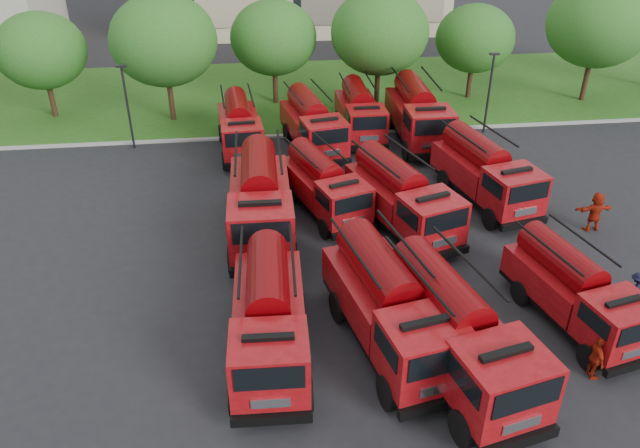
# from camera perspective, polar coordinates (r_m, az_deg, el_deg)

# --- Properties ---
(ground) EXTENTS (140.00, 140.00, 0.00)m
(ground) POSITION_cam_1_polar(r_m,az_deg,el_deg) (24.55, 1.40, -8.24)
(ground) COLOR black
(ground) RESTS_ON ground
(lawn) EXTENTS (70.00, 16.00, 0.12)m
(lawn) POSITION_cam_1_polar(r_m,az_deg,el_deg) (47.51, -2.95, 11.85)
(lawn) COLOR #1C4C14
(lawn) RESTS_ON ground
(curb) EXTENTS (70.00, 0.30, 0.14)m
(curb) POSITION_cam_1_polar(r_m,az_deg,el_deg) (39.95, -2.12, 8.12)
(curb) COLOR gray
(curb) RESTS_ON ground
(tree_1) EXTENTS (5.71, 5.71, 6.98)m
(tree_1) POSITION_cam_1_polar(r_m,az_deg,el_deg) (45.24, -24.16, 14.27)
(tree_1) COLOR #382314
(tree_1) RESTS_ON ground
(tree_2) EXTENTS (6.72, 6.72, 8.22)m
(tree_2) POSITION_cam_1_polar(r_m,az_deg,el_deg) (41.94, -14.11, 15.98)
(tree_2) COLOR #382314
(tree_2) RESTS_ON ground
(tree_3) EXTENTS (5.88, 5.88, 7.19)m
(tree_3) POSITION_cam_1_polar(r_m,az_deg,el_deg) (44.23, -4.27, 16.62)
(tree_3) COLOR #382314
(tree_3) RESTS_ON ground
(tree_4) EXTENTS (6.55, 6.55, 8.01)m
(tree_4) POSITION_cam_1_polar(r_m,az_deg,el_deg) (43.51, 5.47, 17.06)
(tree_4) COLOR #382314
(tree_4) RESTS_ON ground
(tree_5) EXTENTS (5.46, 5.46, 6.68)m
(tree_5) POSITION_cam_1_polar(r_m,az_deg,el_deg) (46.55, 13.98, 16.13)
(tree_5) COLOR #382314
(tree_5) RESTS_ON ground
(tree_6) EXTENTS (6.89, 6.89, 8.42)m
(tree_6) POSITION_cam_1_polar(r_m,az_deg,el_deg) (48.32, 24.10, 16.37)
(tree_6) COLOR #382314
(tree_6) RESTS_ON ground
(lamp_post_0) EXTENTS (0.60, 0.25, 5.11)m
(lamp_post_0) POSITION_cam_1_polar(r_m,az_deg,el_deg) (38.87, -17.23, 10.57)
(lamp_post_0) COLOR black
(lamp_post_0) RESTS_ON ground
(lamp_post_1) EXTENTS (0.60, 0.25, 5.11)m
(lamp_post_1) POSITION_cam_1_polar(r_m,az_deg,el_deg) (40.95, 15.24, 11.87)
(lamp_post_1) COLOR black
(lamp_post_1) RESTS_ON ground
(fire_truck_0) EXTENTS (2.85, 7.29, 3.28)m
(fire_truck_0) POSITION_cam_1_polar(r_m,az_deg,el_deg) (21.85, -4.69, -8.52)
(fire_truck_0) COLOR black
(fire_truck_0) RESTS_ON ground
(fire_truck_1) EXTENTS (4.12, 7.96, 3.45)m
(fire_truck_1) POSITION_cam_1_polar(r_m,az_deg,el_deg) (22.27, 6.41, -7.47)
(fire_truck_1) COLOR black
(fire_truck_1) RESTS_ON ground
(fire_truck_2) EXTENTS (4.36, 8.10, 3.51)m
(fire_truck_2) POSITION_cam_1_polar(r_m,az_deg,el_deg) (21.51, 12.28, -9.58)
(fire_truck_2) COLOR black
(fire_truck_2) RESTS_ON ground
(fire_truck_3) EXTENTS (3.60, 6.72, 2.91)m
(fire_truck_3) POSITION_cam_1_polar(r_m,az_deg,el_deg) (25.15, 22.26, -5.67)
(fire_truck_3) COLOR black
(fire_truck_3) RESTS_ON ground
(fire_truck_4) EXTENTS (3.03, 8.00, 3.62)m
(fire_truck_4) POSITION_cam_1_polar(r_m,az_deg,el_deg) (28.57, -5.48, 2.15)
(fire_truck_4) COLOR black
(fire_truck_4) RESTS_ON ground
(fire_truck_5) EXTENTS (4.13, 6.77, 2.92)m
(fire_truck_5) POSITION_cam_1_polar(r_m,az_deg,el_deg) (30.57, 0.35, 3.57)
(fire_truck_5) COLOR black
(fire_truck_5) RESTS_ON ground
(fire_truck_6) EXTENTS (4.62, 7.64, 3.29)m
(fire_truck_6) POSITION_cam_1_polar(r_m,az_deg,el_deg) (29.31, 7.47, 2.43)
(fire_truck_6) COLOR black
(fire_truck_6) RESTS_ON ground
(fire_truck_7) EXTENTS (3.99, 7.50, 3.25)m
(fire_truck_7) POSITION_cam_1_polar(r_m,az_deg,el_deg) (32.56, 14.87, 4.60)
(fire_truck_7) COLOR black
(fire_truck_7) RESTS_ON ground
(fire_truck_8) EXTENTS (2.81, 6.82, 3.04)m
(fire_truck_8) POSITION_cam_1_polar(r_m,az_deg,el_deg) (37.62, -7.35, 8.81)
(fire_truck_8) COLOR black
(fire_truck_8) RESTS_ON ground
(fire_truck_9) EXTENTS (3.64, 7.31, 3.18)m
(fire_truck_9) POSITION_cam_1_polar(r_m,az_deg,el_deg) (37.50, -0.68, 9.11)
(fire_truck_9) COLOR black
(fire_truck_9) RESTS_ON ground
(fire_truck_10) EXTENTS (2.51, 6.70, 3.04)m
(fire_truck_10) POSITION_cam_1_polar(r_m,az_deg,el_deg) (39.64, 3.65, 10.17)
(fire_truck_10) COLOR black
(fire_truck_10) RESTS_ON ground
(fire_truck_11) EXTENTS (2.88, 7.71, 3.50)m
(fire_truck_11) POSITION_cam_1_polar(r_m,az_deg,el_deg) (39.11, 8.95, 9.92)
(fire_truck_11) COLOR black
(fire_truck_11) RESTS_ON ground
(firefighter_0) EXTENTS (0.88, 0.80, 1.97)m
(firefighter_0) POSITION_cam_1_polar(r_m,az_deg,el_deg) (21.33, 14.33, -16.93)
(firefighter_0) COLOR maroon
(firefighter_0) RESTS_ON ground
(firefighter_2) EXTENTS (0.64, 1.03, 1.70)m
(firefighter_2) POSITION_cam_1_polar(r_m,az_deg,el_deg) (23.90, 23.49, -12.69)
(firefighter_2) COLOR maroon
(firefighter_2) RESTS_ON ground
(firefighter_3) EXTENTS (1.03, 1.00, 1.47)m
(firefighter_3) POSITION_cam_1_polar(r_m,az_deg,el_deg) (27.94, 26.52, -6.56)
(firefighter_3) COLOR black
(firefighter_3) RESTS_ON ground
(firefighter_4) EXTENTS (1.01, 1.11, 1.90)m
(firefighter_4) POSITION_cam_1_polar(r_m,az_deg,el_deg) (27.17, 2.43, -3.90)
(firefighter_4) COLOR black
(firefighter_4) RESTS_ON ground
(firefighter_5) EXTENTS (1.85, 0.82, 1.98)m
(firefighter_5) POSITION_cam_1_polar(r_m,az_deg,el_deg) (32.42, 23.50, -0.48)
(firefighter_5) COLOR maroon
(firefighter_5) RESTS_ON ground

